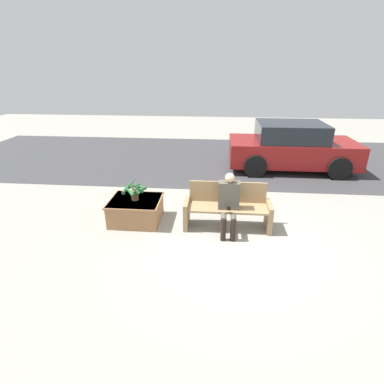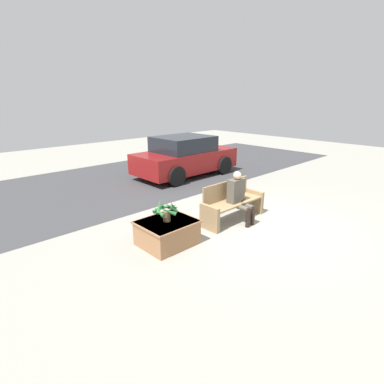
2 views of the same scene
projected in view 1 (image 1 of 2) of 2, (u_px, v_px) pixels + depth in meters
ground_plane at (236, 241)px, 5.77m from camera, size 30.00×30.00×0.00m
road_surface at (228, 159)px, 10.84m from camera, size 20.00×6.00×0.01m
bench at (227, 207)px, 6.15m from camera, size 1.77×0.55×0.93m
person_seated at (229, 201)px, 5.88m from camera, size 0.41×0.61×1.23m
planter_box at (136, 210)px, 6.43m from camera, size 1.08×0.95×0.50m
potted_plant at (134, 189)px, 6.25m from camera, size 0.55×0.55×0.48m
parked_car at (291, 147)px, 9.52m from camera, size 3.92×1.98×1.49m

